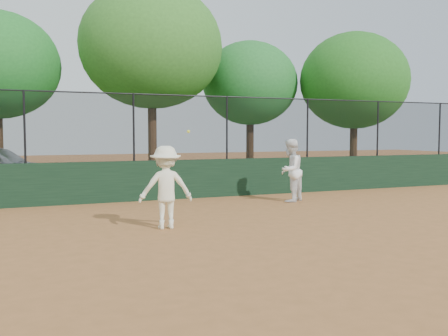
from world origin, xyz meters
name	(u,v)px	position (x,y,z in m)	size (l,w,h in m)	color
ground	(230,239)	(0.00, 0.00, 0.00)	(80.00, 80.00, 0.00)	#A96836
back_wall	(151,180)	(0.00, 6.00, 0.60)	(26.00, 0.20, 1.20)	#16311D
grass_strip	(114,182)	(0.00, 12.00, 0.00)	(36.00, 12.00, 0.01)	#2E4A17
player_second	(290,170)	(3.73, 4.11, 0.93)	(0.90, 0.70, 1.85)	white
player_main	(166,187)	(-0.83, 1.50, 0.88)	(1.22, 0.81, 2.09)	white
fence_assembly	(149,126)	(-0.03, 6.00, 2.24)	(26.00, 0.06, 2.00)	black
tree_2	(152,47)	(1.57, 11.75, 5.60)	(5.95, 5.41, 8.18)	#4B2D1A
tree_3	(250,84)	(6.59, 12.76, 4.37)	(4.57, 4.15, 6.35)	#392313
tree_4	(355,81)	(11.09, 10.79, 4.48)	(5.24, 4.76, 6.75)	#452B18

